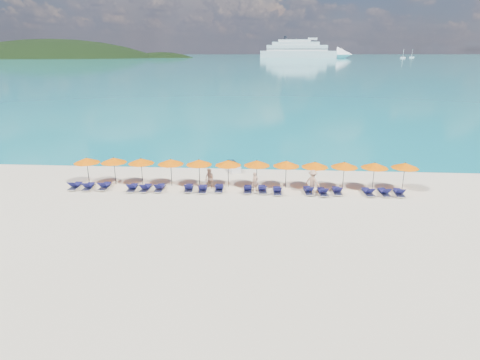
{
  "coord_description": "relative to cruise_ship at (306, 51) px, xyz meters",
  "views": [
    {
      "loc": [
        1.94,
        -25.54,
        10.5
      ],
      "look_at": [
        0.0,
        3.0,
        1.2
      ],
      "focal_mm": 30.0,
      "sensor_mm": 36.0,
      "label": 1
    }
  ],
  "objects": [
    {
      "name": "umbrella_9",
      "position": [
        -45.74,
        -551.19,
        -6.95
      ],
      "size": [
        2.1,
        2.1,
        2.28
      ],
      "color": "black",
      "rests_on": "ground"
    },
    {
      "name": "lounger_1",
      "position": [
        -65.79,
        -552.57,
        -8.74
      ],
      "size": [
        0.78,
        1.75,
        0.66
      ],
      "rotation": [
        0.0,
        0.0,
        0.09
      ],
      "color": "silver",
      "rests_on": "ground"
    },
    {
      "name": "lounger_15",
      "position": [
        -44.04,
        -552.38,
        -8.74
      ],
      "size": [
        0.78,
        1.75,
        0.66
      ],
      "rotation": [
        0.0,
        0.0,
        0.1
      ],
      "color": "silver",
      "rests_on": "ground"
    },
    {
      "name": "lounger_17",
      "position": [
        -41.75,
        -552.37,
        -8.74
      ],
      "size": [
        0.73,
        1.74,
        0.66
      ],
      "rotation": [
        0.0,
        0.0,
        -0.06
      ],
      "color": "silver",
      "rests_on": "ground"
    },
    {
      "name": "headland_small",
      "position": [
        -203.75,
        3.91,
        -43.97
      ],
      "size": [
        162.0,
        126.0,
        85.5
      ],
      "color": "black",
      "rests_on": "ground"
    },
    {
      "name": "umbrella_3",
      "position": [
        -59.42,
        -551.25,
        -6.95
      ],
      "size": [
        2.1,
        2.1,
        2.28
      ],
      "color": "black",
      "rests_on": "ground"
    },
    {
      "name": "beachgoer_a",
      "position": [
        -52.64,
        -552.15,
        -8.21
      ],
      "size": [
        0.66,
        0.62,
        1.53
      ],
      "primitive_type": "imported",
      "rotation": [
        0.0,
        0.0,
        0.63
      ],
      "color": "tan",
      "rests_on": "ground"
    },
    {
      "name": "umbrella_1",
      "position": [
        -64.13,
        -551.11,
        -6.95
      ],
      "size": [
        2.1,
        2.1,
        2.28
      ],
      "color": "black",
      "rests_on": "ground"
    },
    {
      "name": "lounger_2",
      "position": [
        -64.55,
        -552.39,
        -8.74
      ],
      "size": [
        0.63,
        1.7,
        0.66
      ],
      "rotation": [
        0.0,
        0.0,
        0.01
      ],
      "color": "silver",
      "rests_on": "ground"
    },
    {
      "name": "sailboat_far",
      "position": [
        149.11,
        21.74,
        -7.8
      ],
      "size": [
        6.21,
        2.07,
        11.39
      ],
      "color": "white",
      "rests_on": "ground"
    },
    {
      "name": "lounger_7",
      "position": [
        -56.69,
        -552.53,
        -8.74
      ],
      "size": [
        0.72,
        1.73,
        0.66
      ],
      "rotation": [
        0.0,
        0.0,
        0.06
      ],
      "color": "silver",
      "rests_on": "ground"
    },
    {
      "name": "lounger_11",
      "position": [
        -50.91,
        -552.58,
        -8.74
      ],
      "size": [
        0.7,
        1.73,
        0.66
      ],
      "rotation": [
        0.0,
        0.0,
        0.05
      ],
      "color": "silver",
      "rests_on": "ground"
    },
    {
      "name": "lounger_3",
      "position": [
        -62.24,
        -552.62,
        -8.74
      ],
      "size": [
        0.76,
        1.75,
        0.66
      ],
      "rotation": [
        0.0,
        0.0,
        0.09
      ],
      "color": "silver",
      "rests_on": "ground"
    },
    {
      "name": "umbrella_11",
      "position": [
        -41.1,
        -551.1,
        -6.95
      ],
      "size": [
        2.1,
        2.1,
        2.28
      ],
      "color": "black",
      "rests_on": "ground"
    },
    {
      "name": "sailboat_near",
      "position": [
        125.44,
        -15.18,
        -7.76
      ],
      "size": [
        6.42,
        2.14,
        11.76
      ],
      "color": "white",
      "rests_on": "ground"
    },
    {
      "name": "lounger_12",
      "position": [
        -48.53,
        -552.35,
        -8.74
      ],
      "size": [
        0.78,
        1.75,
        0.66
      ],
      "rotation": [
        0.0,
        0.0,
        0.09
      ],
      "color": "silver",
      "rests_on": "ground"
    },
    {
      "name": "sea",
      "position": [
        -53.75,
        103.91,
        -8.97
      ],
      "size": [
        1600.0,
        1300.0,
        0.01
      ],
      "primitive_type": "cube",
      "color": "#1FA9B2",
      "rests_on": "ground"
    },
    {
      "name": "umbrella_7",
      "position": [
        -50.24,
        -551.17,
        -6.95
      ],
      "size": [
        2.1,
        2.1,
        2.28
      ],
      "color": "black",
      "rests_on": "ground"
    },
    {
      "name": "beachgoer_c",
      "position": [
        -48.24,
        -552.28,
        -8.05
      ],
      "size": [
        1.3,
        1.14,
        1.85
      ],
      "primitive_type": "imported",
      "rotation": [
        0.0,
        0.0,
        2.54
      ],
      "color": "tan",
      "rests_on": "ground"
    },
    {
      "name": "lounger_14",
      "position": [
        -46.35,
        -552.27,
        -8.74
      ],
      "size": [
        0.63,
        1.7,
        0.66
      ],
      "rotation": [
        0.0,
        0.0,
        0.01
      ],
      "color": "silver",
      "rests_on": "ground"
    },
    {
      "name": "lounger_16",
      "position": [
        -42.83,
        -552.37,
        -8.74
      ],
      "size": [
        0.74,
        1.74,
        0.66
      ],
      "rotation": [
        0.0,
        0.0,
        0.07
      ],
      "color": "silver",
      "rests_on": "ground"
    },
    {
      "name": "umbrella_5",
      "position": [
        -54.81,
        -551.24,
        -6.95
      ],
      "size": [
        2.1,
        2.1,
        2.28
      ],
      "color": "black",
      "rests_on": "ground"
    },
    {
      "name": "lounger_13",
      "position": [
        -47.48,
        -552.59,
        -8.74
      ],
      "size": [
        0.78,
        1.75,
        0.66
      ],
      "rotation": [
        0.0,
        0.0,
        0.1
      ],
      "color": "silver",
      "rests_on": "ground"
    },
    {
      "name": "cruise_ship",
      "position": [
        0.0,
        0.0,
        0.0
      ],
      "size": [
        125.31,
        34.52,
        34.48
      ],
      "rotation": [
        0.0,
        0.0,
        -0.12
      ],
      "color": "white",
      "rests_on": "ground"
    },
    {
      "name": "lounger_5",
      "position": [
        -60.09,
        -552.52,
        -8.74
      ],
      "size": [
        0.64,
        1.71,
        0.66
      ],
      "rotation": [
        0.0,
        0.0,
        0.01
      ],
      "color": "silver",
      "rests_on": "ground"
    },
    {
      "name": "lounger_0",
      "position": [
        -66.91,
        -552.48,
        -8.74
      ],
      "size": [
        0.66,
        1.71,
        0.66
      ],
      "rotation": [
        0.0,
        0.0,
        0.02
      ],
      "color": "silver",
      "rests_on": "ground"
    },
    {
      "name": "ground",
      "position": [
        -53.75,
        -556.09,
        -8.97
      ],
      "size": [
        1400.0,
        1400.0,
        0.0
      ],
      "primitive_type": "plane",
      "color": "beige"
    },
    {
      "name": "headland_main",
      "position": [
        -353.75,
        -16.09,
        -46.97
      ],
      "size": [
        374.0,
        242.0,
        126.5
      ],
      "color": "black",
      "rests_on": "ground"
    },
    {
      "name": "lounger_8",
      "position": [
        -55.44,
        -552.29,
        -8.74
      ],
      "size": [
        0.69,
        1.73,
        0.66
      ],
      "rotation": [
        0.0,
        0.0,
        0.04
      ],
      "color": "silver",
      "rests_on": "ground"
    },
    {
      "name": "umbrella_4",
      "position": [
        -57.14,
        -551.24,
        -6.95
      ],
      "size": [
        2.1,
        2.1,
        2.28
      ],
      "color": "black",
      "rests_on": "ground"
    },
    {
      "name": "lounger_6",
      "position": [
        -57.81,
        -552.42,
        -8.74
      ],
      "size": [
        0.76,
        1.75,
        0.66
      ],
      "rotation": [
        0.0,
        0.0,
        0.09
      ],
      "color": "silver",
      "rests_on": "ground"
    },
    {
      "name": "umbrella_0",
      "position": [
        -66.29,
        -551.32,
        -6.95
      ],
      "size": [
        2.1,
        2.1,
        2.28
      ],
      "color": "black",
      "rests_on": "ground"
    },
    {
      "name": "umbrella_2",
      "position": [
        -61.85,
        -551.19,
        -6.95
      ],
      "size": [
        2.1,
        2.1,
        2.28
      ],
      "color": "black",
      "rests_on": "ground"
    },
    {
      "name": "lounger_10",
      "position": [
        -52.06,
        -552.33,
        -8.74
      ],
      "size": [
        0.77,
        1.75,
        0.66
      ],
      "rotation": [
        0.0,
        0.0,
        0.09
      ],
      "color": "silver",
      "rests_on": "ground"
    },
    {
      "name": "umbrella_8",
      "position": [
        -48.02,
        -551.29,
        -6.95
      ],
      "size": [
        2.1,
        2.1,
        2.28
      ],
      "color": "black",
      "rests_on": "ground"
    },
    {
      "name": "lounger_9",
      "position": [
        -53.19,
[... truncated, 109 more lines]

